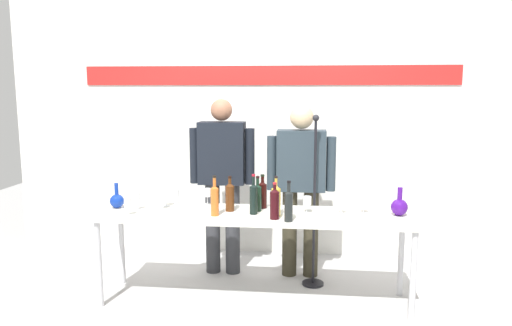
{
  "coord_description": "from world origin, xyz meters",
  "views": [
    {
      "loc": [
        0.44,
        -3.92,
        1.8
      ],
      "look_at": [
        0.0,
        0.15,
        1.17
      ],
      "focal_mm": 34.17,
      "sensor_mm": 36.0,
      "label": 1
    }
  ],
  "objects_px": {
    "decanter_blue_right": "(399,206)",
    "wine_bottle_3": "(215,199)",
    "wine_glass_left_1": "(166,195)",
    "wine_glass_right_1": "(364,201)",
    "wine_glass_left_5": "(207,193)",
    "wine_bottle_5": "(262,194)",
    "wine_bottle_1": "(230,196)",
    "wine_bottle_6": "(258,196)",
    "wine_glass_left_2": "(176,194)",
    "decanter_blue_left": "(117,200)",
    "presenter_right": "(301,179)",
    "wine_glass_right_0": "(341,202)",
    "wine_bottle_0": "(253,198)",
    "wine_glass_right_2": "(307,201)",
    "wine_bottle_7": "(275,203)",
    "wine_bottle_4": "(276,200)",
    "wine_glass_left_3": "(162,198)",
    "display_table": "(254,220)",
    "wine_bottle_2": "(289,205)",
    "wine_glass_left_4": "(128,202)",
    "microphone_stand": "(314,229)",
    "wine_glass_left_0": "(136,197)",
    "presenter_left": "(222,174)"
  },
  "relations": [
    {
      "from": "decanter_blue_right",
      "to": "wine_bottle_3",
      "type": "distance_m",
      "value": 1.5
    },
    {
      "from": "wine_glass_left_1",
      "to": "wine_glass_right_1",
      "type": "xyz_separation_m",
      "value": [
        1.7,
        -0.07,
        0.01
      ]
    },
    {
      "from": "wine_glass_right_1",
      "to": "wine_glass_left_5",
      "type": "bearing_deg",
      "value": 173.79
    },
    {
      "from": "decanter_blue_right",
      "to": "wine_bottle_5",
      "type": "bearing_deg",
      "value": 173.38
    },
    {
      "from": "wine_bottle_1",
      "to": "wine_bottle_5",
      "type": "distance_m",
      "value": 0.29
    },
    {
      "from": "wine_bottle_6",
      "to": "wine_glass_left_2",
      "type": "distance_m",
      "value": 0.77
    },
    {
      "from": "decanter_blue_left",
      "to": "wine_glass_left_5",
      "type": "height_order",
      "value": "decanter_blue_left"
    },
    {
      "from": "decanter_blue_left",
      "to": "presenter_right",
      "type": "relative_size",
      "value": 0.13
    },
    {
      "from": "wine_glass_right_0",
      "to": "wine_bottle_0",
      "type": "bearing_deg",
      "value": -172.89
    },
    {
      "from": "decanter_blue_right",
      "to": "wine_glass_right_2",
      "type": "bearing_deg",
      "value": 178.98
    },
    {
      "from": "decanter_blue_right",
      "to": "wine_bottle_1",
      "type": "xyz_separation_m",
      "value": [
        -1.39,
        0.0,
        0.05
      ]
    },
    {
      "from": "wine_bottle_6",
      "to": "wine_bottle_7",
      "type": "distance_m",
      "value": 0.29
    },
    {
      "from": "wine_bottle_5",
      "to": "wine_glass_right_2",
      "type": "relative_size",
      "value": 2.12
    },
    {
      "from": "wine_bottle_4",
      "to": "wine_glass_right_1",
      "type": "bearing_deg",
      "value": 12.4
    },
    {
      "from": "decanter_blue_right",
      "to": "wine_glass_left_1",
      "type": "xyz_separation_m",
      "value": [
        -1.98,
        0.12,
        0.02
      ]
    },
    {
      "from": "wine_glass_left_1",
      "to": "wine_glass_left_3",
      "type": "relative_size",
      "value": 1.03
    },
    {
      "from": "wine_bottle_3",
      "to": "wine_glass_right_2",
      "type": "xyz_separation_m",
      "value": [
        0.74,
        0.18,
        -0.04
      ]
    },
    {
      "from": "decanter_blue_left",
      "to": "display_table",
      "type": "bearing_deg",
      "value": -1.96
    },
    {
      "from": "wine_glass_left_3",
      "to": "wine_bottle_7",
      "type": "bearing_deg",
      "value": -13.05
    },
    {
      "from": "decanter_blue_right",
      "to": "wine_glass_left_2",
      "type": "relative_size",
      "value": 1.71
    },
    {
      "from": "wine_glass_left_1",
      "to": "wine_glass_right_1",
      "type": "relative_size",
      "value": 0.95
    },
    {
      "from": "display_table",
      "to": "wine_bottle_7",
      "type": "distance_m",
      "value": 0.32
    },
    {
      "from": "wine_bottle_0",
      "to": "wine_glass_left_1",
      "type": "height_order",
      "value": "wine_bottle_0"
    },
    {
      "from": "wine_bottle_6",
      "to": "wine_glass_left_1",
      "type": "xyz_separation_m",
      "value": [
        -0.82,
        0.09,
        -0.03
      ]
    },
    {
      "from": "wine_bottle_2",
      "to": "wine_glass_right_2",
      "type": "relative_size",
      "value": 2.32
    },
    {
      "from": "wine_glass_right_2",
      "to": "wine_bottle_5",
      "type": "bearing_deg",
      "value": 162.88
    },
    {
      "from": "wine_glass_left_4",
      "to": "microphone_stand",
      "type": "bearing_deg",
      "value": 20.87
    },
    {
      "from": "wine_glass_left_0",
      "to": "wine_glass_right_0",
      "type": "relative_size",
      "value": 1.11
    },
    {
      "from": "decanter_blue_left",
      "to": "wine_glass_left_2",
      "type": "bearing_deg",
      "value": 22.56
    },
    {
      "from": "wine_glass_left_2",
      "to": "wine_bottle_1",
      "type": "bearing_deg",
      "value": -20.6
    },
    {
      "from": "presenter_right",
      "to": "wine_glass_left_1",
      "type": "distance_m",
      "value": 1.26
    },
    {
      "from": "display_table",
      "to": "wine_glass_left_4",
      "type": "height_order",
      "value": "wine_glass_left_4"
    },
    {
      "from": "presenter_left",
      "to": "wine_glass_left_3",
      "type": "distance_m",
      "value": 0.71
    },
    {
      "from": "wine_bottle_2",
      "to": "wine_glass_left_4",
      "type": "bearing_deg",
      "value": 177.92
    },
    {
      "from": "wine_glass_right_0",
      "to": "wine_glass_left_1",
      "type": "bearing_deg",
      "value": 175.99
    },
    {
      "from": "wine_bottle_7",
      "to": "wine_glass_left_1",
      "type": "relative_size",
      "value": 2.1
    },
    {
      "from": "display_table",
      "to": "decanter_blue_right",
      "type": "xyz_separation_m",
      "value": [
        1.18,
        0.04,
        0.14
      ]
    },
    {
      "from": "presenter_left",
      "to": "wine_bottle_4",
      "type": "relative_size",
      "value": 5.18
    },
    {
      "from": "decanter_blue_left",
      "to": "wine_bottle_0",
      "type": "bearing_deg",
      "value": -3.81
    },
    {
      "from": "presenter_right",
      "to": "wine_glass_left_3",
      "type": "height_order",
      "value": "presenter_right"
    },
    {
      "from": "wine_bottle_4",
      "to": "wine_bottle_6",
      "type": "height_order",
      "value": "wine_bottle_4"
    },
    {
      "from": "wine_glass_left_5",
      "to": "microphone_stand",
      "type": "distance_m",
      "value": 1.02
    },
    {
      "from": "presenter_left",
      "to": "wine_bottle_7",
      "type": "relative_size",
      "value": 5.74
    },
    {
      "from": "wine_bottle_1",
      "to": "wine_glass_left_5",
      "type": "bearing_deg",
      "value": 140.96
    },
    {
      "from": "wine_bottle_2",
      "to": "wine_bottle_4",
      "type": "distance_m",
      "value": 0.19
    },
    {
      "from": "decanter_blue_right",
      "to": "wine_bottle_6",
      "type": "distance_m",
      "value": 1.16
    },
    {
      "from": "wine_bottle_1",
      "to": "wine_glass_left_1",
      "type": "height_order",
      "value": "wine_bottle_1"
    },
    {
      "from": "decanter_blue_left",
      "to": "wine_bottle_7",
      "type": "height_order",
      "value": "wine_bottle_7"
    },
    {
      "from": "wine_bottle_3",
      "to": "wine_glass_left_3",
      "type": "height_order",
      "value": "wine_bottle_3"
    },
    {
      "from": "wine_bottle_6",
      "to": "microphone_stand",
      "type": "height_order",
      "value": "microphone_stand"
    }
  ]
}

